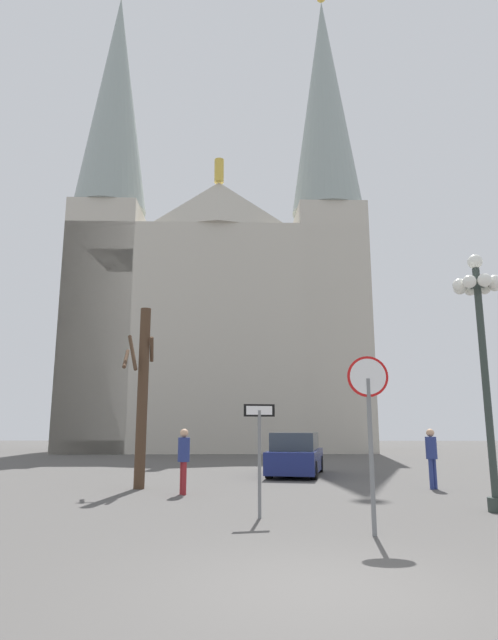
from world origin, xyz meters
TOP-DOWN VIEW (x-y plane):
  - ground_plane at (0.00, 0.00)m, footprint 120.00×120.00m
  - cathedral at (-3.77, 33.12)m, footprint 22.05×12.60m
  - stop_sign at (1.23, 2.96)m, footprint 0.72×0.08m
  - one_way_arrow_sign at (-0.69, 4.64)m, footprint 0.64×0.17m
  - street_lamp at (4.35, 5.48)m, footprint 1.11×1.11m
  - bare_tree at (-4.22, 9.52)m, footprint 0.99×1.13m
  - parked_car_near_navy at (0.66, 13.86)m, footprint 2.49×4.63m
  - pedestrian_walking at (4.35, 9.60)m, footprint 0.32×0.32m
  - pedestrian_standing at (-2.74, 8.25)m, footprint 0.32×0.32m

SIDE VIEW (x-z plane):
  - ground_plane at x=0.00m, z-range 0.00..0.00m
  - parked_car_near_navy at x=0.66m, z-range -0.05..1.50m
  - pedestrian_walking at x=4.35m, z-range 0.18..1.90m
  - pedestrian_standing at x=-2.74m, z-range 0.18..1.90m
  - one_way_arrow_sign at x=-0.69m, z-range 0.31..2.55m
  - stop_sign at x=1.23m, z-range 0.57..3.58m
  - bare_tree at x=-4.22m, z-range 0.09..5.46m
  - street_lamp at x=4.35m, z-range 1.04..6.76m
  - cathedral at x=-3.77m, z-range -6.92..30.26m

